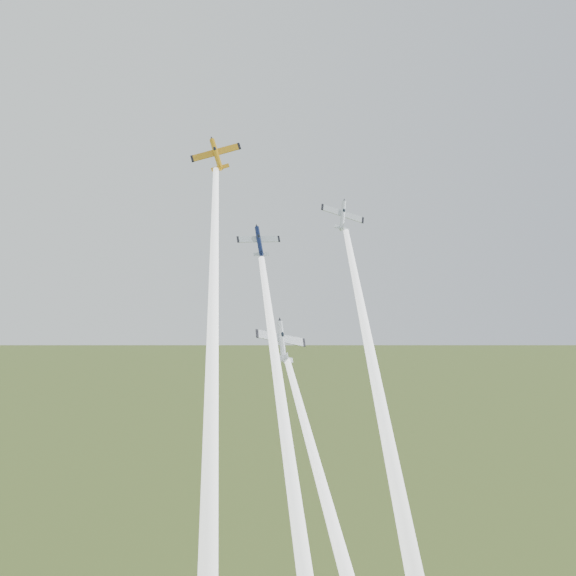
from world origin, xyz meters
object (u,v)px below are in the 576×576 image
object	(u,v)px
plane_silver_right	(343,216)
plane_silver_low	(282,341)
plane_yellow	(216,154)
plane_navy	(259,241)

from	to	relation	value
plane_silver_right	plane_silver_low	world-z (taller)	plane_silver_right
plane_yellow	plane_navy	distance (m)	16.89
plane_yellow	plane_navy	xyz separation A→B (m)	(5.20, -6.85, -14.54)
plane_navy	plane_silver_low	world-z (taller)	plane_navy
plane_silver_right	plane_navy	bearing A→B (deg)	-161.29
plane_yellow	plane_navy	world-z (taller)	plane_yellow
plane_silver_right	plane_silver_low	size ratio (longest dim) A/B	0.91
plane_silver_right	plane_yellow	bearing A→B (deg)	177.60
plane_yellow	plane_navy	size ratio (longest dim) A/B	1.21
plane_navy	plane_silver_low	distance (m)	16.52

